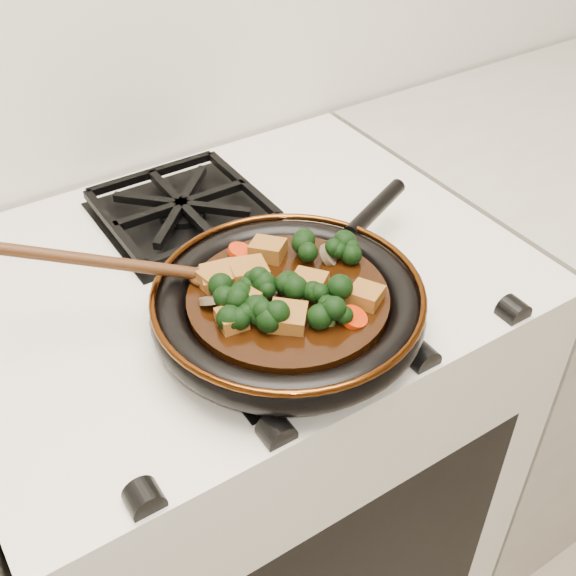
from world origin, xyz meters
TOP-DOWN VIEW (x-y plane):
  - stove at (0.00, 1.69)m, footprint 0.76×0.60m
  - burner_grate_front at (0.00, 1.55)m, footprint 0.23×0.23m
  - burner_grate_back at (0.00, 1.83)m, footprint 0.23×0.23m
  - skillet at (-0.00, 1.54)m, footprint 0.43×0.33m
  - braising_sauce at (-0.00, 1.54)m, footprint 0.24×0.24m
  - tofu_cube_0 at (-0.06, 1.55)m, footprint 0.05×0.05m
  - tofu_cube_1 at (0.02, 1.53)m, footprint 0.05×0.05m
  - tofu_cube_2 at (-0.08, 1.53)m, footprint 0.03×0.04m
  - tofu_cube_3 at (0.02, 1.61)m, footprint 0.05×0.06m
  - tofu_cube_4 at (-0.07, 1.61)m, footprint 0.04×0.04m
  - tofu_cube_5 at (-0.06, 1.60)m, footprint 0.05×0.05m
  - tofu_cube_6 at (0.07, 1.48)m, footprint 0.05×0.05m
  - tofu_cube_7 at (-0.03, 1.50)m, footprint 0.06×0.06m
  - tofu_cube_8 at (-0.03, 1.59)m, footprint 0.05×0.05m
  - broccoli_floret_0 at (0.05, 1.59)m, footprint 0.08×0.09m
  - broccoli_floret_1 at (-0.03, 1.55)m, footprint 0.08×0.07m
  - broccoli_floret_2 at (0.00, 1.53)m, footprint 0.08×0.08m
  - broccoli_floret_3 at (0.02, 1.50)m, footprint 0.08×0.08m
  - broccoli_floret_4 at (0.01, 1.47)m, footprint 0.08×0.09m
  - broccoli_floret_5 at (-0.07, 1.56)m, footprint 0.09×0.09m
  - broccoli_floret_6 at (0.09, 1.56)m, footprint 0.08×0.09m
  - broccoli_floret_7 at (-0.07, 1.53)m, footprint 0.09×0.09m
  - broccoli_floret_8 at (-0.04, 1.51)m, footprint 0.08×0.09m
  - carrot_coin_0 at (-0.01, 1.64)m, footprint 0.03×0.03m
  - carrot_coin_1 at (0.03, 1.46)m, footprint 0.03×0.03m
  - carrot_coin_2 at (-0.06, 1.54)m, footprint 0.03×0.03m
  - carrot_coin_3 at (-0.03, 1.58)m, footprint 0.03×0.03m
  - mushroom_slice_0 at (0.01, 1.62)m, footprint 0.04×0.04m
  - mushroom_slice_1 at (0.08, 1.57)m, footprint 0.04×0.04m
  - mushroom_slice_2 at (-0.08, 1.57)m, footprint 0.04×0.04m
  - wooden_spoon at (-0.13, 1.64)m, footprint 0.16×0.09m

SIDE VIEW (x-z plane):
  - stove at x=0.00m, z-range 0.00..0.90m
  - burner_grate_front at x=0.00m, z-range 0.90..0.93m
  - burner_grate_back at x=0.00m, z-range 0.90..0.93m
  - skillet at x=0.00m, z-range 0.92..0.97m
  - braising_sauce at x=0.00m, z-range 0.94..0.96m
  - carrot_coin_0 at x=-0.01m, z-range 0.95..0.97m
  - carrot_coin_1 at x=0.03m, z-range 0.95..0.98m
  - carrot_coin_2 at x=-0.06m, z-range 0.96..0.97m
  - carrot_coin_3 at x=-0.03m, z-range 0.96..0.97m
  - mushroom_slice_0 at x=0.01m, z-range 0.95..0.98m
  - mushroom_slice_1 at x=0.08m, z-range 0.95..0.98m
  - mushroom_slice_2 at x=-0.08m, z-range 0.95..0.98m
  - tofu_cube_2 at x=-0.08m, z-range 0.96..0.98m
  - tofu_cube_4 at x=-0.07m, z-range 0.95..0.98m
  - tofu_cube_6 at x=0.07m, z-range 0.95..0.98m
  - tofu_cube_5 at x=-0.06m, z-range 0.95..0.98m
  - tofu_cube_1 at x=0.02m, z-range 0.96..0.98m
  - tofu_cube_0 at x=-0.06m, z-range 0.95..0.98m
  - tofu_cube_7 at x=-0.03m, z-range 0.96..0.98m
  - tofu_cube_3 at x=0.02m, z-range 0.95..0.98m
  - tofu_cube_8 at x=-0.03m, z-range 0.95..0.98m
  - broccoli_floret_5 at x=-0.07m, z-range 0.94..1.00m
  - broccoli_floret_6 at x=0.09m, z-range 0.94..1.00m
  - broccoli_floret_2 at x=0.00m, z-range 0.94..1.00m
  - broccoli_floret_7 at x=-0.07m, z-range 0.94..1.00m
  - broccoli_floret_4 at x=0.01m, z-range 0.94..1.00m
  - broccoli_floret_0 at x=0.05m, z-range 0.94..1.01m
  - broccoli_floret_1 at x=-0.03m, z-range 0.94..1.01m
  - broccoli_floret_8 at x=-0.04m, z-range 0.93..1.01m
  - broccoli_floret_3 at x=0.02m, z-range 0.94..1.01m
  - wooden_spoon at x=-0.13m, z-range 0.86..1.11m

